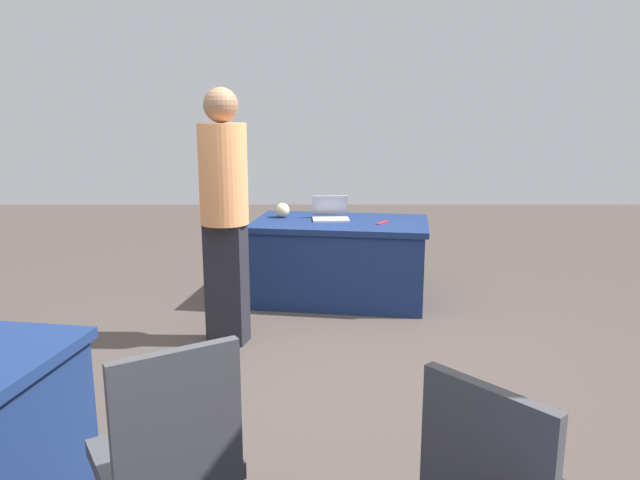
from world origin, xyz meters
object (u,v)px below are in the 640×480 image
object	(u,v)px
chair_near_front	(168,450)
laptop_silver	(331,215)
person_presenter	(224,204)
yarn_ball	(282,210)
scissors_red	(382,223)
table_foreground	(340,260)

from	to	relation	value
chair_near_front	laptop_silver	world-z (taller)	chair_near_front
person_presenter	yarn_ball	distance (m)	1.25
chair_near_front	scissors_red	distance (m)	3.41
table_foreground	person_presenter	world-z (taller)	person_presenter
person_presenter	chair_near_front	bearing A→B (deg)	-71.77
person_presenter	scissors_red	size ratio (longest dim) A/B	10.17
laptop_silver	yarn_ball	world-z (taller)	laptop_silver
person_presenter	yarn_ball	world-z (taller)	person_presenter
scissors_red	laptop_silver	bearing A→B (deg)	-76.88
table_foreground	scissors_red	xyz separation A→B (m)	(-0.36, 0.10, 0.36)
table_foreground	person_presenter	bearing A→B (deg)	49.42
person_presenter	laptop_silver	bearing A→B (deg)	68.59
laptop_silver	scissors_red	world-z (taller)	laptop_silver
laptop_silver	chair_near_front	bearing A→B (deg)	77.17
table_foreground	scissors_red	world-z (taller)	scissors_red
chair_near_front	laptop_silver	bearing A→B (deg)	48.44
yarn_ball	scissors_red	xyz separation A→B (m)	(-0.88, 0.28, -0.06)
yarn_ball	person_presenter	bearing A→B (deg)	74.05
table_foreground	chair_near_front	xyz separation A→B (m)	(0.70, 3.34, 0.19)
person_presenter	scissors_red	distance (m)	1.55
person_presenter	yarn_ball	bearing A→B (deg)	88.45
table_foreground	laptop_silver	world-z (taller)	laptop_silver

